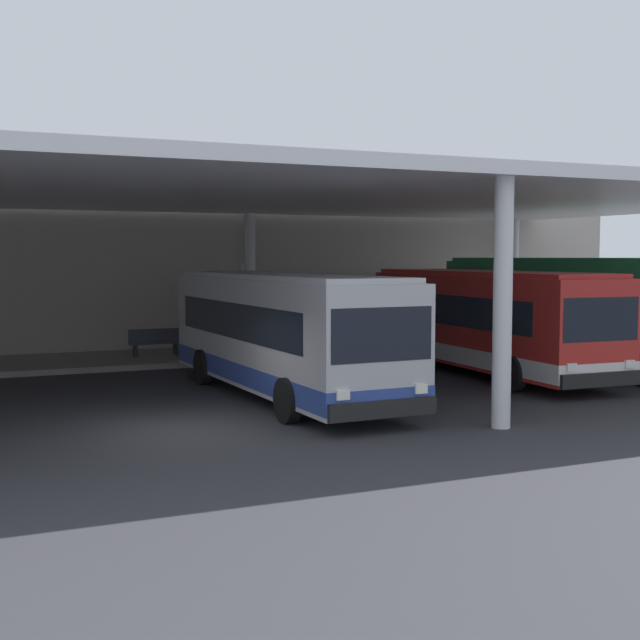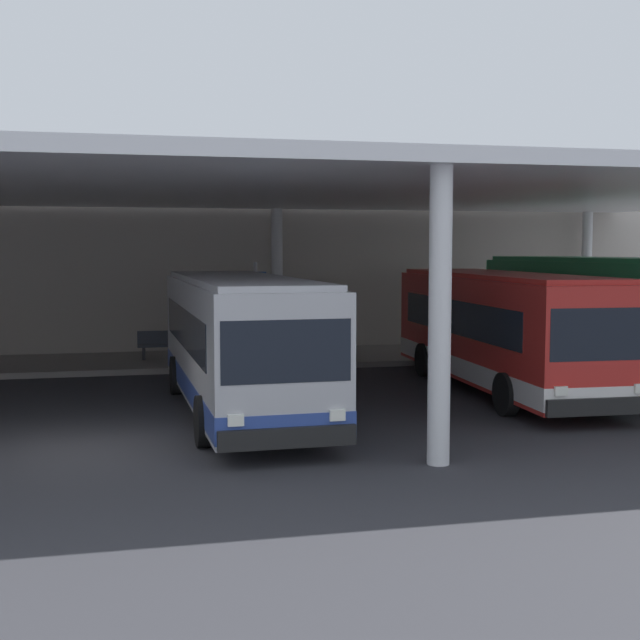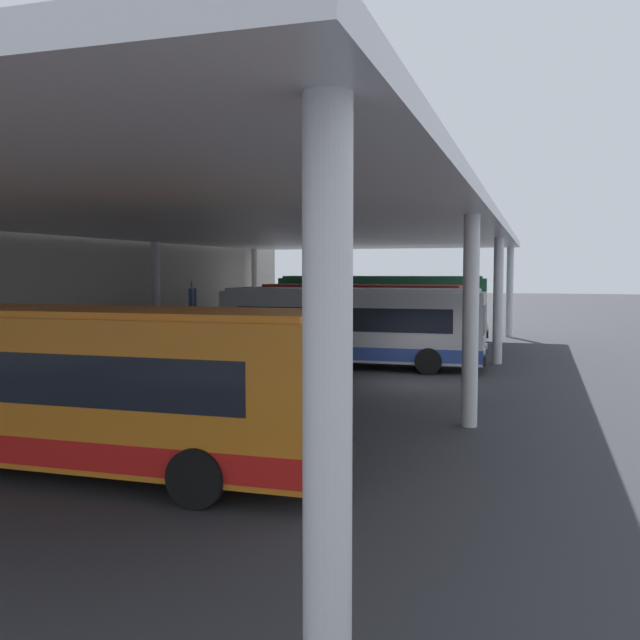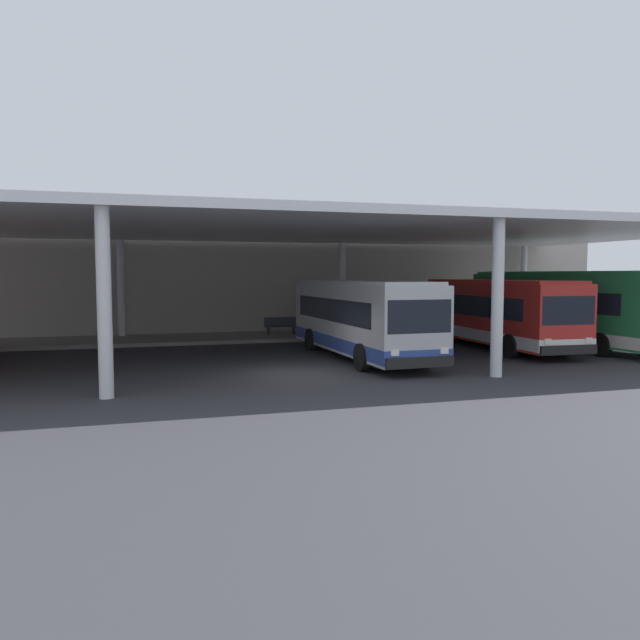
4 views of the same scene
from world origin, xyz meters
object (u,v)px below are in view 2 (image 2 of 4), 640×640
at_px(bus_second_bay, 239,342).
at_px(banner_sign, 256,305).
at_px(bus_middle_bay, 501,330).
at_px(bench_waiting, 165,344).
at_px(bus_far_bay, 625,321).

distance_m(bus_second_bay, banner_sign, 8.09).
height_order(bus_middle_bay, bench_waiting, bus_middle_bay).
distance_m(bus_far_bay, bench_waiting, 14.36).
bearing_deg(bench_waiting, banner_sign, -16.82).
bearing_deg(bus_middle_bay, bus_second_bay, -169.35).
height_order(bus_far_bay, bench_waiting, bus_far_bay).
relative_size(bus_second_bay, banner_sign, 3.31).
xyz_separation_m(bus_second_bay, banner_sign, (1.61, 7.92, 0.32)).
relative_size(bus_middle_bay, bench_waiting, 5.90).
distance_m(bus_far_bay, banner_sign, 11.43).
relative_size(bus_far_bay, banner_sign, 3.59).
distance_m(bus_middle_bay, bench_waiting, 11.35).
xyz_separation_m(bench_waiting, banner_sign, (2.90, -0.88, 1.32)).
height_order(bus_second_bay, bus_middle_bay, same).
xyz_separation_m(bus_middle_bay, banner_sign, (-5.62, 6.56, 0.32)).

